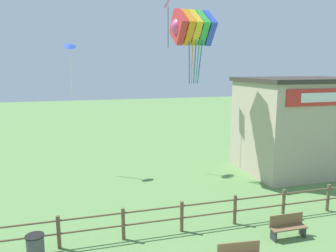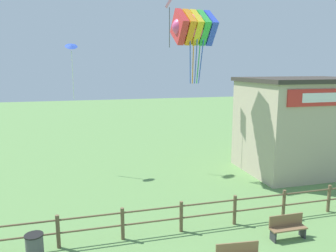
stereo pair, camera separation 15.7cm
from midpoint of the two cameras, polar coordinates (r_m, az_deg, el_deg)
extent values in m
cylinder|color=brown|center=(12.83, -18.26, -17.07)|extent=(0.14, 0.14, 1.24)
cylinder|color=brown|center=(12.88, -7.56, -16.52)|extent=(0.14, 0.14, 1.24)
cylinder|color=brown|center=(13.32, 2.67, -15.47)|extent=(0.14, 0.14, 1.24)
cylinder|color=brown|center=(14.13, 11.86, -14.12)|extent=(0.14, 0.14, 1.24)
cylinder|color=brown|center=(15.25, 19.79, -12.66)|extent=(0.14, 0.14, 1.24)
cylinder|color=brown|center=(16.61, 26.46, -11.23)|extent=(0.14, 0.14, 1.24)
cylinder|color=brown|center=(13.14, 2.68, -13.76)|extent=(18.39, 0.07, 0.07)
cylinder|color=brown|center=(13.35, 2.66, -15.71)|extent=(18.39, 0.07, 0.07)
cube|color=#B7A88E|center=(21.80, 22.30, -0.13)|extent=(6.76, 5.03, 5.52)
cube|color=#38332D|center=(21.51, 22.82, 7.44)|extent=(7.06, 5.33, 0.24)
cube|color=red|center=(19.60, 27.21, 4.50)|extent=(5.74, 0.08, 0.90)
cube|color=silver|center=(19.57, 27.31, 4.48)|extent=(4.05, 0.04, 0.49)
cube|color=brown|center=(11.39, 12.36, -20.20)|extent=(1.42, 0.19, 0.45)
cube|color=brown|center=(13.67, 20.54, -16.36)|extent=(1.42, 0.41, 0.05)
cube|color=brown|center=(13.69, 20.16, -15.13)|extent=(1.42, 0.05, 0.45)
cube|color=#2D2D33|center=(13.44, 18.17, -17.76)|extent=(0.06, 0.36, 0.40)
cube|color=#2D2D33|center=(14.12, 22.67, -16.65)|extent=(0.06, 0.36, 0.40)
cylinder|color=#4C4C51|center=(12.34, -21.82, -19.25)|extent=(0.56, 0.56, 0.95)
cylinder|color=black|center=(12.11, -21.98, -17.21)|extent=(0.61, 0.61, 0.04)
ellipsoid|color=#E54C8C|center=(19.12, 4.76, 16.74)|extent=(2.73, 2.18, 1.97)
cube|color=red|center=(18.77, 2.23, 16.89)|extent=(0.53, 2.03, 2.00)
cube|color=orange|center=(18.94, 3.51, 16.82)|extent=(0.53, 2.03, 2.00)
cube|color=yellow|center=(19.12, 4.76, 16.74)|extent=(0.53, 2.03, 2.00)
cube|color=green|center=(19.30, 5.99, 16.66)|extent=(0.53, 2.03, 2.00)
cube|color=blue|center=(19.50, 7.20, 16.57)|extent=(0.53, 2.03, 2.00)
cylinder|color=blue|center=(18.70, 4.13, 11.12)|extent=(0.22, 0.38, 2.46)
cylinder|color=orange|center=(18.75, 4.62, 11.11)|extent=(0.14, 0.40, 2.46)
cylinder|color=blue|center=(18.80, 5.11, 11.10)|extent=(0.05, 0.40, 2.46)
cylinder|color=green|center=(18.87, 5.58, 11.09)|extent=(0.14, 0.40, 2.46)
cylinder|color=blue|center=(18.94, 6.01, 11.08)|extent=(0.22, 0.38, 2.46)
cone|color=blue|center=(20.53, -16.30, 13.24)|extent=(0.76, 0.69, 0.41)
cylinder|color=silver|center=(20.50, -16.06, 8.49)|extent=(0.05, 0.05, 2.82)
cube|color=pink|center=(22.15, 0.47, 20.85)|extent=(0.69, 0.76, 0.74)
cylinder|color=#4C4C51|center=(21.91, 0.47, 16.76)|extent=(0.05, 0.05, 2.49)
camera|label=1|loc=(0.08, -89.68, 0.06)|focal=35.00mm
camera|label=2|loc=(0.08, 90.32, -0.06)|focal=35.00mm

